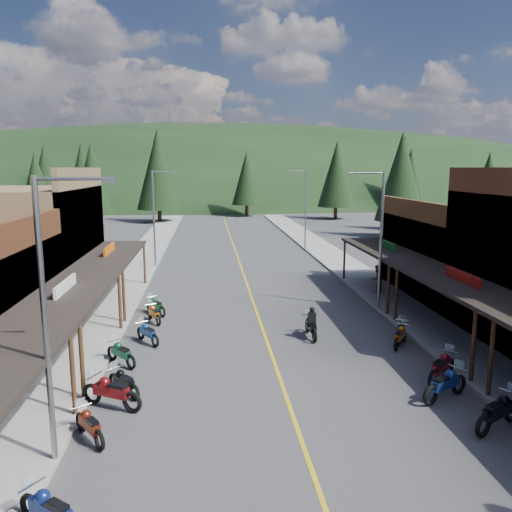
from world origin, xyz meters
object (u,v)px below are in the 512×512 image
object	(u,v)px
pine_7	(45,173)
rider_on_bike	(311,325)
pine_5	(404,169)
bike_west_8	(121,352)
bike_west_10	(154,313)
pine_10	(92,179)
pine_9	(410,182)
pine_2	(158,169)
bike_east_5	(499,410)
pine_11	(401,177)
streetlight_1	(155,214)
shop_east_3	(462,256)
bike_west_4	(50,509)
bike_west_11	(156,305)
shop_west_3	(22,247)
pine_6	(488,178)
pedestrian_east_b	(377,279)
bike_east_7	(442,366)
pine_1	(82,174)
pine_3	(247,178)
bike_east_8	(400,335)
pine_8	(37,188)
streetlight_0	(50,310)
bike_west_6	(111,390)
bike_east_9	(401,330)
streetlight_3	(304,206)
streetlight_2	(379,234)
bike_west_9	(148,332)
bike_west_5	(89,424)
bike_west_7	(124,381)
pine_4	(337,174)

from	to	relation	value
pine_7	rider_on_bike	bearing A→B (deg)	-64.69
pine_5	bike_west_8	size ratio (longest dim) A/B	7.04
bike_west_8	bike_west_10	bearing A→B (deg)	40.70
pine_10	rider_on_bike	size ratio (longest dim) A/B	5.48
pine_9	pine_2	bearing A→B (deg)	159.08
bike_east_5	pine_11	bearing A→B (deg)	133.28
pine_7	bike_west_10	bearing A→B (deg)	-69.15
bike_east_5	rider_on_bike	distance (m)	10.03
streetlight_1	shop_east_3	bearing A→B (deg)	-27.33
pine_2	bike_west_8	xyz separation A→B (m)	(3.56, -56.95, -7.42)
bike_west_4	bike_west_11	distance (m)	17.18
pine_7	shop_west_3	bearing A→B (deg)	-74.28
pine_5	bike_east_5	world-z (taller)	pine_5
pine_6	pedestrian_east_b	distance (m)	64.94
pine_6	bike_east_7	xyz separation A→B (m)	(-39.80, -65.81, -5.85)
shop_west_3	pine_1	size ratio (longest dim) A/B	0.87
pine_3	bike_east_8	xyz separation A→B (m)	(2.09, -63.92, -5.94)
pine_8	bike_west_4	size ratio (longest dim) A/B	4.72
streetlight_0	pine_3	distance (m)	72.86
bike_west_8	bike_east_7	world-z (taller)	bike_east_7
pine_6	rider_on_bike	bearing A→B (deg)	-125.98
pine_1	bike_west_8	size ratio (longest dim) A/B	6.29
pine_11	bike_east_7	world-z (taller)	pine_11
shop_east_3	bike_west_6	size ratio (longest dim) A/B	4.65
shop_west_3	bike_east_9	bearing A→B (deg)	-22.67
streetlight_1	pine_8	world-z (taller)	pine_8
bike_east_7	pine_7	bearing A→B (deg)	163.81
streetlight_3	pine_2	bearing A→B (deg)	121.19
rider_on_bike	bike_west_6	bearing A→B (deg)	-143.37
bike_west_6	streetlight_2	bearing A→B (deg)	-22.95
pine_1	bike_west_4	xyz separation A→B (m)	(17.63, -78.82, -6.63)
bike_west_6	bike_west_9	size ratio (longest dim) A/B	1.20
pine_11	bike_west_6	xyz separation A→B (m)	(-26.11, -40.86, -6.52)
streetlight_3	bike_west_4	bearing A→B (deg)	-108.93
bike_west_5	bike_east_5	distance (m)	12.70
pine_7	bike_east_5	size ratio (longest dim) A/B	5.43
bike_west_9	rider_on_bike	world-z (taller)	rider_on_bike
pine_5	pine_10	bearing A→B (deg)	-157.07
bike_west_7	bike_west_8	size ratio (longest dim) A/B	0.95
pine_9	bike_west_11	distance (m)	47.54
streetlight_3	pedestrian_east_b	size ratio (longest dim) A/B	4.38
pine_2	bike_west_9	size ratio (longest dim) A/B	7.20
pine_11	pine_4	bearing A→B (deg)	95.19
pine_10	bike_west_9	xyz separation A→B (m)	(12.37, -46.38, -6.23)
pine_9	bike_east_9	xyz separation A→B (m)	(-17.58, -42.14, -5.85)
streetlight_3	bike_west_4	distance (m)	41.22
pine_2	bike_west_6	xyz separation A→B (m)	(3.89, -60.86, -7.32)
rider_on_bike	pine_8	bearing A→B (deg)	122.16
bike_east_9	streetlight_0	bearing A→B (deg)	-120.32
shop_east_3	bike_west_8	size ratio (longest dim) A/B	5.48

